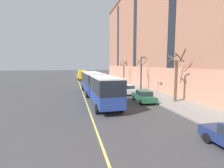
# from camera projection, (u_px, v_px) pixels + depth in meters

# --- Properties ---
(ground_plane) EXTENTS (260.00, 260.00, 0.00)m
(ground_plane) POSITION_uv_depth(u_px,v_px,m) (112.00, 113.00, 17.93)
(ground_plane) COLOR #424244
(sidewalk) EXTENTS (5.05, 160.00, 0.15)m
(sidewalk) POSITION_uv_depth(u_px,v_px,m) (173.00, 102.00, 22.79)
(sidewalk) COLOR gray
(sidewalk) RESTS_ON ground
(city_bus) EXTENTS (3.42, 19.73, 3.63)m
(city_bus) POSITION_uv_depth(u_px,v_px,m) (96.00, 84.00, 25.64)
(city_bus) COLOR navy
(city_bus) RESTS_ON ground
(parked_car_white_0) EXTENTS (1.95, 4.77, 1.56)m
(parked_car_white_0) POSITION_uv_depth(u_px,v_px,m) (128.00, 89.00, 29.40)
(parked_car_white_0) COLOR silver
(parked_car_white_0) RESTS_ON ground
(parked_car_green_2) EXTENTS (2.13, 4.81, 1.56)m
(parked_car_green_2) POSITION_uv_depth(u_px,v_px,m) (144.00, 96.00, 23.14)
(parked_car_green_2) COLOR #23603D
(parked_car_green_2) RESTS_ON ground
(parked_car_silver_3) EXTENTS (1.97, 4.71, 1.56)m
(parked_car_silver_3) POSITION_uv_depth(u_px,v_px,m) (112.00, 82.00, 40.84)
(parked_car_silver_3) COLOR #B7B7BC
(parked_car_silver_3) RESTS_ON ground
(parked_car_red_5) EXTENTS (2.11, 4.40, 1.56)m
(parked_car_red_5) POSITION_uv_depth(u_px,v_px,m) (106.00, 79.00, 49.91)
(parked_car_red_5) COLOR #B21E19
(parked_car_red_5) RESTS_ON ground
(box_truck) EXTENTS (2.54, 7.29, 3.16)m
(box_truck) POSITION_uv_depth(u_px,v_px,m) (82.00, 75.00, 53.24)
(box_truck) COLOR gold
(box_truck) RESTS_ON ground
(street_tree_mid_block) EXTENTS (1.81, 1.82, 6.78)m
(street_tree_mid_block) POSITION_uv_depth(u_px,v_px,m) (176.00, 76.00, 22.53)
(street_tree_mid_block) COLOR brown
(street_tree_mid_block) RESTS_ON sidewalk
(street_tree_far_uptown) EXTENTS (1.87, 1.79, 6.23)m
(street_tree_far_uptown) POSITION_uv_depth(u_px,v_px,m) (141.00, 74.00, 34.02)
(street_tree_far_uptown) COLOR brown
(street_tree_far_uptown) RESTS_ON sidewalk
(street_tree_far_downtown) EXTENTS (2.04, 2.01, 5.89)m
(street_tree_far_downtown) POSITION_uv_depth(u_px,v_px,m) (124.00, 71.00, 45.37)
(street_tree_far_downtown) COLOR brown
(street_tree_far_downtown) RESTS_ON sidewalk
(street_lamp) EXTENTS (0.36, 1.48, 6.04)m
(street_lamp) POSITION_uv_depth(u_px,v_px,m) (142.00, 71.00, 28.06)
(street_lamp) COLOR #2D2D30
(street_lamp) RESTS_ON sidewalk
(lane_centerline) EXTENTS (0.16, 140.00, 0.01)m
(lane_centerline) POSITION_uv_depth(u_px,v_px,m) (88.00, 107.00, 20.36)
(lane_centerline) COLOR #E0D66B
(lane_centerline) RESTS_ON ground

